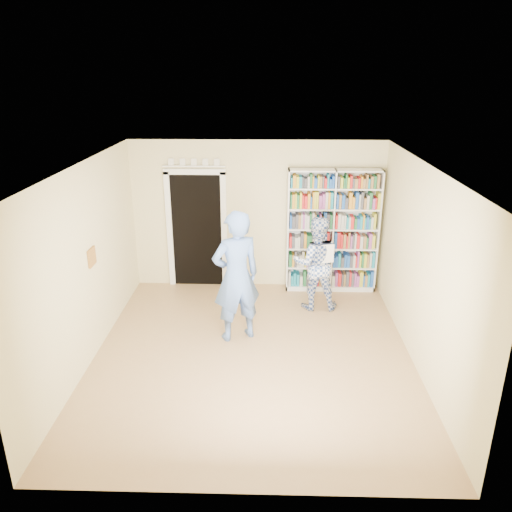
{
  "coord_description": "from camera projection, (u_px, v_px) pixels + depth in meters",
  "views": [
    {
      "loc": [
        0.22,
        -6.18,
        3.84
      ],
      "look_at": [
        0.02,
        0.9,
        1.17
      ],
      "focal_mm": 35.0,
      "sensor_mm": 36.0,
      "label": 1
    }
  ],
  "objects": [
    {
      "name": "ceiling",
      "position": [
        252.0,
        167.0,
        6.19
      ],
      "size": [
        5.0,
        5.0,
        0.0
      ],
      "primitive_type": "plane",
      "rotation": [
        3.14,
        0.0,
        0.0
      ],
      "color": "white",
      "rests_on": "wall_back"
    },
    {
      "name": "man_plaid",
      "position": [
        316.0,
        263.0,
        8.29
      ],
      "size": [
        0.78,
        0.61,
        1.61
      ],
      "primitive_type": "imported",
      "rotation": [
        0.0,
        0.0,
        3.14
      ],
      "color": "#2F4B92",
      "rests_on": "floor"
    },
    {
      "name": "man_blue",
      "position": [
        236.0,
        277.0,
        7.26
      ],
      "size": [
        0.86,
        0.74,
        2.0
      ],
      "primitive_type": "imported",
      "rotation": [
        0.0,
        0.0,
        3.57
      ],
      "color": "#5374B8",
      "rests_on": "floor"
    },
    {
      "name": "wall_left",
      "position": [
        86.0,
        266.0,
        6.72
      ],
      "size": [
        0.0,
        5.0,
        5.0
      ],
      "primitive_type": "plane",
      "rotation": [
        1.57,
        0.0,
        1.57
      ],
      "color": "beige",
      "rests_on": "floor"
    },
    {
      "name": "wall_right",
      "position": [
        422.0,
        269.0,
        6.61
      ],
      "size": [
        0.0,
        5.0,
        5.0
      ],
      "primitive_type": "plane",
      "rotation": [
        1.57,
        0.0,
        -1.57
      ],
      "color": "beige",
      "rests_on": "floor"
    },
    {
      "name": "doorway",
      "position": [
        197.0,
        225.0,
        9.07
      ],
      "size": [
        1.1,
        0.08,
        2.43
      ],
      "color": "black",
      "rests_on": "floor"
    },
    {
      "name": "paper_sheet",
      "position": [
        327.0,
        254.0,
        8.02
      ],
      "size": [
        0.22,
        0.06,
        0.31
      ],
      "primitive_type": "cube",
      "rotation": [
        0.0,
        0.0,
        0.25
      ],
      "color": "white",
      "rests_on": "man_plaid"
    },
    {
      "name": "bookshelf",
      "position": [
        332.0,
        231.0,
        8.9
      ],
      "size": [
        1.62,
        0.3,
        2.23
      ],
      "rotation": [
        0.0,
        0.0,
        -0.16
      ],
      "color": "white",
      "rests_on": "floor"
    },
    {
      "name": "wall_art",
      "position": [
        92.0,
        257.0,
        6.89
      ],
      "size": [
        0.03,
        0.25,
        0.25
      ],
      "primitive_type": "cube",
      "color": "brown",
      "rests_on": "wall_left"
    },
    {
      "name": "floor",
      "position": [
        253.0,
        355.0,
        7.14
      ],
      "size": [
        5.0,
        5.0,
        0.0
      ],
      "primitive_type": "plane",
      "color": "#A2794E",
      "rests_on": "ground"
    },
    {
      "name": "wall_back",
      "position": [
        257.0,
        216.0,
        9.0
      ],
      "size": [
        4.5,
        0.0,
        4.5
      ],
      "primitive_type": "plane",
      "rotation": [
        1.57,
        0.0,
        0.0
      ],
      "color": "beige",
      "rests_on": "floor"
    }
  ]
}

